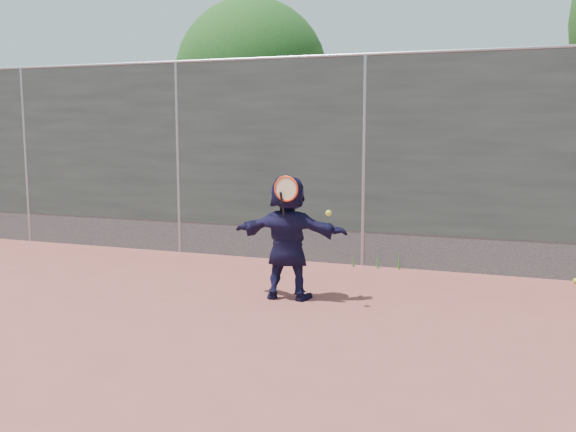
% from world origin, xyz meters
% --- Properties ---
extents(ground, '(80.00, 80.00, 0.00)m').
position_xyz_m(ground, '(0.00, 0.00, 0.00)').
color(ground, '#9E4C42').
rests_on(ground, ground).
extents(player, '(1.39, 0.54, 1.46)m').
position_xyz_m(player, '(-0.40, 1.42, 0.73)').
color(player, black).
rests_on(player, ground).
extents(ball_ground, '(0.07, 0.07, 0.07)m').
position_xyz_m(ball_ground, '(2.84, 3.35, 0.03)').
color(ball_ground, gold).
rests_on(ball_ground, ground).
extents(fence, '(20.00, 0.06, 3.03)m').
position_xyz_m(fence, '(-0.00, 3.50, 1.58)').
color(fence, '#38423D').
rests_on(fence, ground).
extents(swing_action, '(0.69, 0.16, 0.51)m').
position_xyz_m(swing_action, '(-0.31, 1.22, 1.27)').
color(swing_action, '#EB4016').
rests_on(swing_action, ground).
extents(tree_left, '(3.15, 3.00, 4.53)m').
position_xyz_m(tree_left, '(-2.85, 6.55, 2.94)').
color(tree_left, '#382314').
rests_on(tree_left, ground).
extents(weed_clump, '(0.68, 0.07, 0.30)m').
position_xyz_m(weed_clump, '(0.29, 3.38, 0.13)').
color(weed_clump, '#387226').
rests_on(weed_clump, ground).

